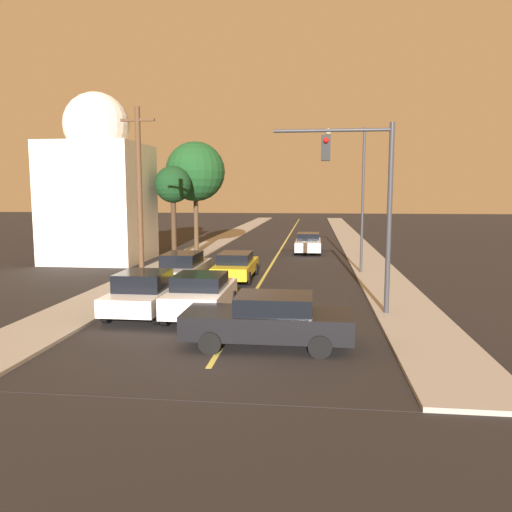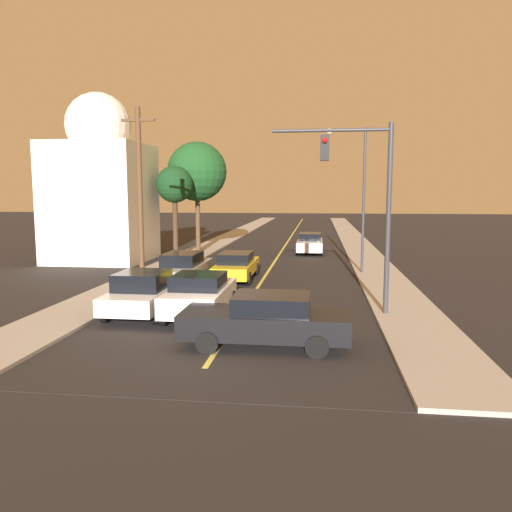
% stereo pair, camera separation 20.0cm
% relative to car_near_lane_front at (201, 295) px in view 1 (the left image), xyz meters
% --- Properties ---
extents(ground_plane, '(200.00, 200.00, 0.00)m').
position_rel_car_near_lane_front_xyz_m(ground_plane, '(1.37, -3.22, -0.84)').
color(ground_plane, black).
extents(road_surface, '(9.80, 80.00, 0.01)m').
position_rel_car_near_lane_front_xyz_m(road_surface, '(1.37, 32.78, -0.83)').
color(road_surface, black).
rests_on(road_surface, ground).
extents(sidewalk_left, '(2.50, 80.00, 0.12)m').
position_rel_car_near_lane_front_xyz_m(sidewalk_left, '(-4.78, 32.78, -0.78)').
color(sidewalk_left, '#9E998E').
rests_on(sidewalk_left, ground).
extents(sidewalk_right, '(2.50, 80.00, 0.12)m').
position_rel_car_near_lane_front_xyz_m(sidewalk_right, '(7.52, 32.78, -0.78)').
color(sidewalk_right, '#9E998E').
rests_on(sidewalk_right, ground).
extents(car_near_lane_front, '(2.08, 4.28, 1.61)m').
position_rel_car_near_lane_front_xyz_m(car_near_lane_front, '(0.00, 0.00, 0.00)').
color(car_near_lane_front, white).
rests_on(car_near_lane_front, ground).
extents(car_near_lane_second, '(1.92, 5.01, 1.43)m').
position_rel_car_near_lane_front_xyz_m(car_near_lane_second, '(0.00, 8.02, -0.10)').
color(car_near_lane_second, gold).
rests_on(car_near_lane_second, ground).
extents(car_outer_lane_front, '(2.05, 4.42, 1.62)m').
position_rel_car_near_lane_front_xyz_m(car_outer_lane_front, '(-2.16, 0.18, -0.01)').
color(car_outer_lane_front, white).
rests_on(car_outer_lane_front, ground).
extents(car_outer_lane_second, '(1.90, 5.04, 1.68)m').
position_rel_car_near_lane_front_xyz_m(car_outer_lane_second, '(-2.16, 5.61, 0.02)').
color(car_outer_lane_second, '#A5A8B2').
rests_on(car_outer_lane_second, ground).
extents(car_far_oncoming, '(1.97, 4.78, 1.51)m').
position_rel_car_near_lane_front_xyz_m(car_far_oncoming, '(3.58, 20.10, -0.07)').
color(car_far_oncoming, white).
rests_on(car_far_oncoming, ground).
extents(car_crossing_right, '(4.89, 2.08, 1.54)m').
position_rel_car_near_lane_front_xyz_m(car_crossing_right, '(2.74, -3.11, -0.05)').
color(car_crossing_right, black).
rests_on(car_crossing_right, ground).
extents(traffic_signal_mast, '(4.26, 0.42, 6.81)m').
position_rel_car_near_lane_front_xyz_m(traffic_signal_mast, '(5.78, 1.02, 3.81)').
color(traffic_signal_mast, '#333338').
rests_on(traffic_signal_mast, ground).
extents(streetlamp_right, '(2.17, 0.36, 7.86)m').
position_rel_car_near_lane_front_xyz_m(streetlamp_right, '(6.14, 10.62, 4.29)').
color(streetlamp_right, '#333338').
rests_on(streetlamp_right, ground).
extents(utility_pole_left, '(1.60, 0.24, 8.29)m').
position_rel_car_near_lane_front_xyz_m(utility_pole_left, '(-4.13, 5.43, 3.59)').
color(utility_pole_left, '#513823').
rests_on(utility_pole_left, ground).
extents(tree_left_near, '(4.29, 4.29, 8.06)m').
position_rel_car_near_lane_front_xyz_m(tree_left_near, '(-4.59, 18.50, 5.17)').
color(tree_left_near, '#4C3823').
rests_on(tree_left_near, ground).
extents(tree_left_far, '(2.47, 2.47, 6.18)m').
position_rel_car_near_lane_front_xyz_m(tree_left_far, '(-5.47, 15.70, 4.13)').
color(tree_left_far, '#3D2B1C').
rests_on(tree_left_far, ground).
extents(domed_building_left, '(5.96, 5.96, 10.89)m').
position_rel_car_near_lane_front_xyz_m(domed_building_left, '(-10.01, 14.19, 4.04)').
color(domed_building_left, silver).
rests_on(domed_building_left, ground).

